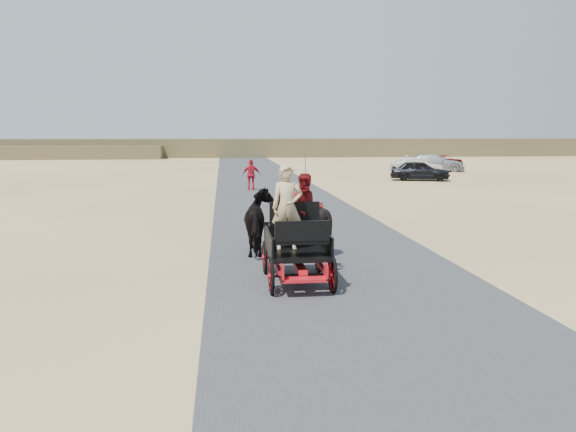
{
  "coord_description": "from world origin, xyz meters",
  "views": [
    {
      "loc": [
        -2.62,
        -13.16,
        3.19
      ],
      "look_at": [
        -1.07,
        0.12,
        1.2
      ],
      "focal_mm": 35.0,
      "sensor_mm": 36.0,
      "label": 1
    }
  ],
  "objects": [
    {
      "name": "car_b",
      "position": [
        12.13,
        28.46,
        0.64
      ],
      "size": [
        3.98,
        1.63,
        1.28
      ],
      "primitive_type": "imported",
      "rotation": [
        0.0,
        0.0,
        1.64
      ],
      "color": "silver",
      "rests_on": "ground"
    },
    {
      "name": "car_a",
      "position": [
        10.56,
        23.24,
        0.67
      ],
      "size": [
        4.22,
        2.77,
        1.34
      ],
      "primitive_type": "imported",
      "rotation": [
        0.0,
        0.0,
        1.24
      ],
      "color": "black",
      "rests_on": "ground"
    },
    {
      "name": "pedestrian",
      "position": [
        -1.03,
        18.19,
        0.86
      ],
      "size": [
        1.04,
        0.49,
        1.73
      ],
      "primitive_type": "imported",
      "rotation": [
        0.0,
        0.0,
        3.21
      ],
      "color": "red",
      "rests_on": "ground"
    },
    {
      "name": "horse_left",
      "position": [
        -1.62,
        1.52,
        0.85
      ],
      "size": [
        0.91,
        2.01,
        1.7
      ],
      "primitive_type": "imported",
      "rotation": [
        0.0,
        0.0,
        3.14
      ],
      "color": "black",
      "rests_on": "ground"
    },
    {
      "name": "driver_man",
      "position": [
        -1.27,
        -1.43,
        1.62
      ],
      "size": [
        0.66,
        0.43,
        1.8
      ],
      "primitive_type": "imported",
      "color": "tan",
      "rests_on": "carriage"
    },
    {
      "name": "car_d",
      "position": [
        17.74,
        36.91,
        0.57
      ],
      "size": [
        4.51,
        3.65,
        1.14
      ],
      "primitive_type": "imported",
      "rotation": [
        0.0,
        0.0,
        2.08
      ],
      "color": "maroon",
      "rests_on": "ground"
    },
    {
      "name": "ridge_far",
      "position": [
        0.0,
        62.0,
        1.2
      ],
      "size": [
        140.0,
        6.0,
        2.4
      ],
      "primitive_type": "cube",
      "color": "brown",
      "rests_on": "ground"
    },
    {
      "name": "carriage",
      "position": [
        -1.07,
        -1.48,
        0.36
      ],
      "size": [
        1.3,
        2.4,
        0.72
      ],
      "primitive_type": null,
      "color": "black",
      "rests_on": "ground"
    },
    {
      "name": "passenger_woman",
      "position": [
        -0.77,
        -0.88,
        1.51
      ],
      "size": [
        0.77,
        0.6,
        1.58
      ],
      "primitive_type": "imported",
      "color": "#660C0F",
      "rests_on": "carriage"
    },
    {
      "name": "road",
      "position": [
        0.0,
        0.0,
        0.01
      ],
      "size": [
        6.0,
        140.0,
        0.01
      ],
      "primitive_type": "cube",
      "color": "#38383A",
      "rests_on": "ground"
    },
    {
      "name": "horse_right",
      "position": [
        -0.52,
        1.52,
        0.85
      ],
      "size": [
        1.37,
        1.54,
        1.7
      ],
      "primitive_type": "imported",
      "rotation": [
        0.0,
        0.0,
        3.14
      ],
      "color": "black",
      "rests_on": "ground"
    },
    {
      "name": "ground",
      "position": [
        0.0,
        0.0,
        0.0
      ],
      "size": [
        140.0,
        140.0,
        0.0
      ],
      "primitive_type": "plane",
      "color": "tan"
    },
    {
      "name": "car_c",
      "position": [
        14.95,
        32.0,
        0.71
      ],
      "size": [
        5.25,
        3.28,
        1.42
      ],
      "primitive_type": "imported",
      "rotation": [
        0.0,
        0.0,
        1.28
      ],
      "color": "#B2B2B7",
      "rests_on": "ground"
    }
  ]
}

